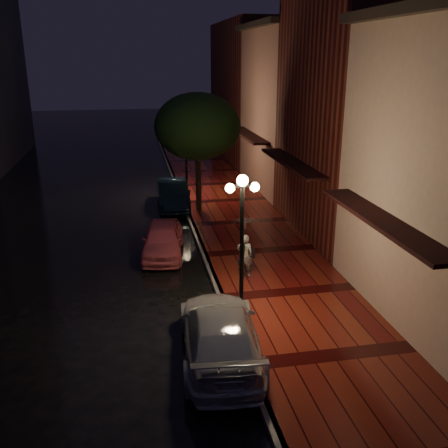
{
  "coord_description": "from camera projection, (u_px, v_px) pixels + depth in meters",
  "views": [
    {
      "loc": [
        -2.61,
        -17.99,
        7.52
      ],
      "look_at": [
        0.75,
        -0.11,
        1.4
      ],
      "focal_mm": 40.0,
      "sensor_mm": 36.0,
      "label": 1
    }
  ],
  "objects": [
    {
      "name": "parking_meter",
      "position": [
        243.0,
        258.0,
        17.22
      ],
      "size": [
        0.14,
        0.11,
        1.28
      ],
      "rotation": [
        0.0,
        0.0,
        -0.26
      ],
      "color": "black",
      "rests_on": "sidewalk"
    },
    {
      "name": "pink_car",
      "position": [
        163.0,
        239.0,
        19.72
      ],
      "size": [
        2.02,
        3.99,
        1.3
      ],
      "primitive_type": "imported",
      "rotation": [
        0.0,
        0.0,
        -0.13
      ],
      "color": "#CB5364",
      "rests_on": "ground"
    },
    {
      "name": "storefront_far",
      "position": [
        298.0,
        112.0,
        28.72
      ],
      "size": [
        5.0,
        8.0,
        9.0
      ],
      "primitive_type": "cube",
      "color": "#8C5951",
      "rests_on": "ground"
    },
    {
      "name": "ground",
      "position": [
        205.0,
        258.0,
        19.61
      ],
      "size": [
        120.0,
        120.0,
        0.0
      ],
      "primitive_type": "plane",
      "color": "black",
      "rests_on": "ground"
    },
    {
      "name": "storefront_mid",
      "position": [
        361.0,
        107.0,
        20.95
      ],
      "size": [
        5.0,
        8.0,
        11.0
      ],
      "primitive_type": "cube",
      "color": "#511914",
      "rests_on": "ground"
    },
    {
      "name": "curb",
      "position": [
        205.0,
        256.0,
        19.59
      ],
      "size": [
        0.25,
        60.0,
        0.15
      ],
      "primitive_type": "cube",
      "color": "#595451",
      "rests_on": "ground"
    },
    {
      "name": "silver_car",
      "position": [
        220.0,
        333.0,
        12.93
      ],
      "size": [
        2.42,
        5.08,
        1.43
      ],
      "primitive_type": "imported",
      "rotation": [
        0.0,
        0.0,
        3.05
      ],
      "color": "#A9A8B0",
      "rests_on": "ground"
    },
    {
      "name": "streetlamp_near",
      "position": [
        242.0,
        239.0,
        14.19
      ],
      "size": [
        0.96,
        0.36,
        4.31
      ],
      "color": "black",
      "rests_on": "sidewalk"
    },
    {
      "name": "storefront_extra",
      "position": [
        256.0,
        92.0,
        37.87
      ],
      "size": [
        5.0,
        12.0,
        10.0
      ],
      "primitive_type": "cube",
      "color": "#511914",
      "rests_on": "ground"
    },
    {
      "name": "navy_car",
      "position": [
        173.0,
        194.0,
        26.04
      ],
      "size": [
        1.56,
        4.33,
        1.42
      ],
      "primitive_type": "imported",
      "rotation": [
        0.0,
        0.0,
        -0.01
      ],
      "color": "black",
      "rests_on": "ground"
    },
    {
      "name": "streetlamp_far",
      "position": [
        186.0,
        151.0,
        27.23
      ],
      "size": [
        0.96,
        0.36,
        4.31
      ],
      "color": "black",
      "rests_on": "sidewalk"
    },
    {
      "name": "woman_with_umbrella",
      "position": [
        245.0,
        238.0,
        17.21
      ],
      "size": [
        0.9,
        0.92,
        2.17
      ],
      "rotation": [
        0.0,
        0.0,
        2.72
      ],
      "color": "silver",
      "rests_on": "sidewalk"
    },
    {
      "name": "sidewalk",
      "position": [
        260.0,
        252.0,
        19.98
      ],
      "size": [
        4.5,
        60.0,
        0.15
      ],
      "primitive_type": "cube",
      "color": "#470D0C",
      "rests_on": "ground"
    },
    {
      "name": "street_tree",
      "position": [
        198.0,
        128.0,
        23.95
      ],
      "size": [
        4.16,
        4.16,
        5.8
      ],
      "color": "black",
      "rests_on": "sidewalk"
    }
  ]
}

